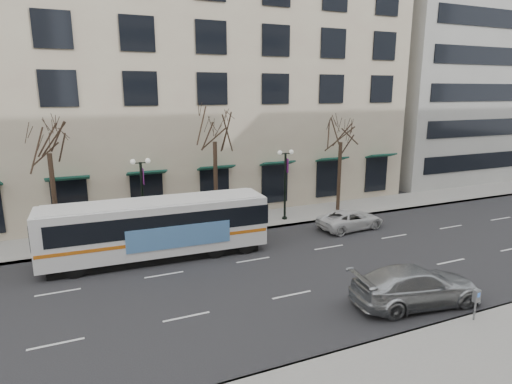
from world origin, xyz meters
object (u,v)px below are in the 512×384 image
tree_far_right (341,129)px  white_pickup (351,220)px  lamp_post_left (143,195)px  silver_car (416,286)px  tree_far_left (47,137)px  tree_far_mid (214,127)px  pay_station (476,298)px  city_bus (158,227)px  lamp_post_right (285,181)px

tree_far_right → white_pickup: 7.21m
lamp_post_left → silver_car: bearing=-54.3°
tree_far_left → silver_car: (14.64, -14.00, -5.84)m
tree_far_mid → white_pickup: tree_far_mid is taller
white_pickup → pay_station: pay_station is taller
tree_far_mid → silver_car: (4.64, -14.00, -6.05)m
city_bus → pay_station: city_bus is taller
tree_far_right → city_bus: 15.97m
lamp_post_left → white_pickup: lamp_post_left is taller
tree_far_mid → pay_station: bearing=-70.9°
silver_car → tree_far_right: bearing=-13.2°
lamp_post_right → silver_car: size_ratio=0.88×
pay_station → lamp_post_right: bearing=88.5°
tree_far_mid → pay_station: 18.15m
tree_far_right → tree_far_left: bearing=180.0°
tree_far_right → lamp_post_right: (-4.99, -0.60, -3.48)m
tree_far_mid → white_pickup: (8.34, -4.00, -6.25)m
silver_car → tree_far_left: bearing=54.1°
lamp_post_right → white_pickup: 5.28m
lamp_post_right → pay_station: lamp_post_right is taller
lamp_post_left → lamp_post_right: (10.00, 0.00, 0.00)m
tree_far_left → lamp_post_left: bearing=-6.8°
lamp_post_left → pay_station: size_ratio=3.93×
silver_car → pay_station: (1.00, -2.24, 0.25)m
lamp_post_left → lamp_post_right: same height
silver_car → pay_station: 2.47m
tree_far_left → silver_car: size_ratio=1.41×
tree_far_left → tree_far_mid: 10.00m
tree_far_mid → silver_car: tree_far_mid is taller
silver_car → lamp_post_right: bearing=6.2°
pay_station → tree_far_mid: bearing=105.3°
tree_far_right → white_pickup: (-1.66, -4.00, -5.77)m
silver_car → white_pickup: bearing=-12.5°
lamp_post_left → silver_car: lamp_post_left is taller
tree_far_mid → city_bus: bearing=-139.5°
lamp_post_left → lamp_post_right: 10.00m
tree_far_mid → city_bus: 8.04m
lamp_post_right → pay_station: (0.63, -15.65, -1.83)m
lamp_post_right → silver_car: (-0.37, -13.40, -2.09)m
lamp_post_right → tree_far_left: bearing=177.7°
silver_car → white_pickup: size_ratio=1.25×
tree_far_mid → pay_station: tree_far_mid is taller
tree_far_mid → silver_car: size_ratio=1.45×
lamp_post_right → pay_station: size_ratio=3.93×
tree_far_mid → lamp_post_left: tree_far_mid is taller
silver_car → white_pickup: silver_car is taller
tree_far_left → silver_car: bearing=-43.7°
tree_far_left → pay_station: (15.64, -16.25, -5.59)m
white_pickup → pay_station: size_ratio=3.57×
pay_station → white_pickup: bearing=73.8°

